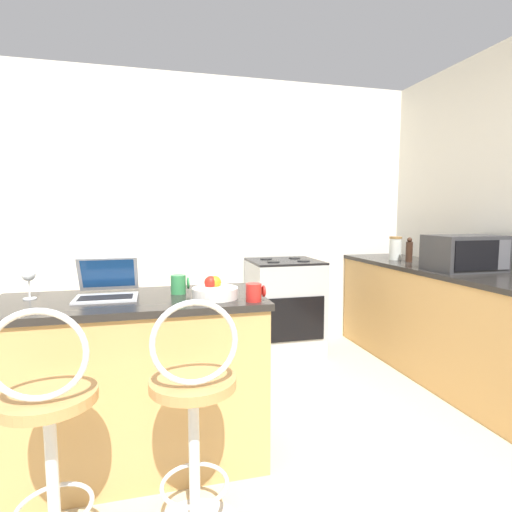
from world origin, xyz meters
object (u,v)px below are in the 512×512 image
(bar_stool_near, at_px, (50,449))
(pepper_mill, at_px, (409,250))
(wine_glass_tall, at_px, (28,276))
(mug_green, at_px, (179,284))
(bar_stool_far, at_px, (194,429))
(mug_red, at_px, (254,292))
(stove_range, at_px, (284,307))
(fruit_bowl, at_px, (215,291))
(microwave, at_px, (464,253))
(mug_blue, at_px, (455,258))
(storage_jar, at_px, (395,248))
(laptop, at_px, (107,287))

(bar_stool_near, height_order, pepper_mill, pepper_mill)
(wine_glass_tall, relative_size, mug_green, 1.57)
(bar_stool_far, relative_size, mug_red, 10.48)
(stove_range, bearing_deg, fruit_bowl, -120.32)
(microwave, relative_size, mug_red, 5.49)
(stove_range, height_order, pepper_mill, pepper_mill)
(fruit_bowl, relative_size, mug_red, 2.45)
(microwave, xyz_separation_m, wine_glass_tall, (-2.89, -0.30, -0.02))
(mug_blue, bearing_deg, mug_green, -163.29)
(bar_stool_near, relative_size, pepper_mill, 4.54)
(mug_red, distance_m, mug_green, 0.45)
(bar_stool_near, relative_size, storage_jar, 4.60)
(bar_stool_far, height_order, fruit_bowl, bar_stool_far)
(mug_blue, bearing_deg, bar_stool_near, -154.49)
(wine_glass_tall, distance_m, storage_jar, 3.01)
(microwave, xyz_separation_m, stove_range, (-1.09, 1.00, -0.58))
(laptop, xyz_separation_m, stove_range, (1.42, 1.34, -0.49))
(bar_stool_far, distance_m, mug_red, 0.68)
(stove_range, relative_size, storage_jar, 4.07)
(microwave, bearing_deg, pepper_mill, 94.86)
(bar_stool_far, distance_m, storage_jar, 2.78)
(bar_stool_far, distance_m, wine_glass_tall, 1.16)
(microwave, xyz_separation_m, storage_jar, (-0.07, 0.78, -0.02))
(laptop, distance_m, mug_red, 0.77)
(mug_blue, height_order, mug_red, mug_blue)
(bar_stool_near, distance_m, mug_green, 0.96)
(stove_range, xyz_separation_m, mug_green, (-1.05, -1.35, 0.49))
(fruit_bowl, height_order, wine_glass_tall, wine_glass_tall)
(fruit_bowl, distance_m, mug_blue, 2.38)
(microwave, xyz_separation_m, pepper_mill, (-0.05, 0.60, -0.03))
(microwave, xyz_separation_m, fruit_bowl, (-1.97, -0.50, -0.10))
(bar_stool_near, distance_m, storage_jar, 3.18)
(bar_stool_near, relative_size, mug_green, 9.89)
(wine_glass_tall, bearing_deg, bar_stool_far, -43.56)
(bar_stool_near, distance_m, mug_red, 1.04)
(bar_stool_far, height_order, laptop, laptop)
(bar_stool_far, bearing_deg, bar_stool_near, 180.00)
(bar_stool_near, xyz_separation_m, fruit_bowl, (0.68, 0.51, 0.45))
(bar_stool_near, height_order, wine_glass_tall, wine_glass_tall)
(bar_stool_near, bearing_deg, mug_blue, 25.51)
(bar_stool_far, relative_size, stove_range, 1.13)
(microwave, relative_size, fruit_bowl, 2.24)
(mug_blue, height_order, pepper_mill, pepper_mill)
(bar_stool_near, height_order, storage_jar, storage_jar)
(mug_green, bearing_deg, bar_stool_near, -127.45)
(pepper_mill, bearing_deg, stove_range, 158.85)
(bar_stool_near, xyz_separation_m, bar_stool_far, (0.52, 0.00, 0.00))
(wine_glass_tall, distance_m, mug_green, 0.75)
(wine_glass_tall, height_order, pepper_mill, pepper_mill)
(storage_jar, xyz_separation_m, mug_green, (-2.07, -1.13, -0.06))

